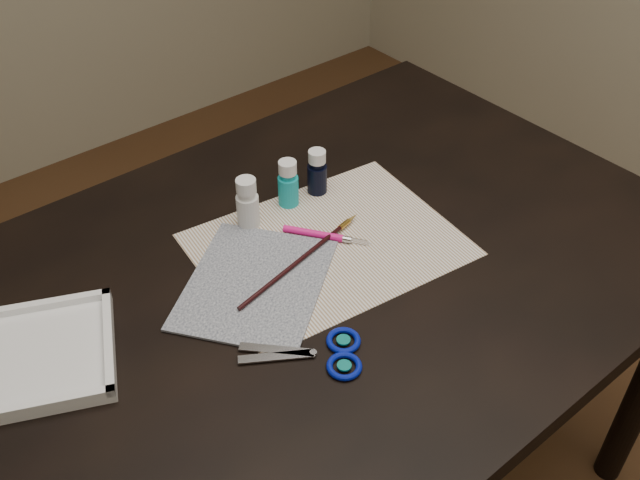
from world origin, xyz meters
TOP-DOWN VIEW (x-y plane):
  - table at (0.00, 0.00)m, footprint 1.30×0.90m
  - paper at (0.04, 0.03)m, footprint 0.48×0.39m
  - canvas at (-0.12, 0.02)m, footprint 0.34×0.33m
  - paint_bottle_white at (-0.03, 0.16)m, footprint 0.04×0.04m
  - paint_bottle_cyan at (0.06, 0.16)m, footprint 0.05×0.05m
  - paint_bottle_navy at (0.12, 0.16)m, footprint 0.05×0.05m
  - paintbrush at (-0.02, 0.02)m, footprint 0.31×0.07m
  - craft_knife at (0.05, 0.04)m, footprint 0.10×0.14m
  - scissors at (-0.16, -0.15)m, footprint 0.23×0.20m
  - palette_tray at (-0.45, 0.09)m, footprint 0.28×0.28m

SIDE VIEW (x-z plane):
  - table at x=0.00m, z-range 0.00..0.75m
  - paper at x=0.04m, z-range 0.75..0.75m
  - canvas at x=-0.12m, z-range 0.75..0.76m
  - scissors at x=-0.16m, z-range 0.75..0.76m
  - craft_knife at x=0.05m, z-range 0.75..0.76m
  - paintbrush at x=-0.02m, z-range 0.76..0.77m
  - palette_tray at x=-0.45m, z-range 0.75..0.78m
  - paint_bottle_navy at x=0.12m, z-range 0.75..0.84m
  - paint_bottle_cyan at x=0.06m, z-range 0.75..0.84m
  - paint_bottle_white at x=-0.03m, z-range 0.75..0.85m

